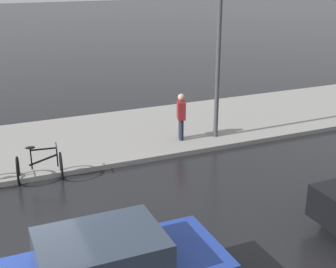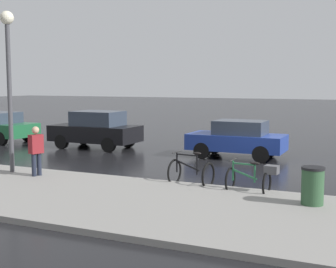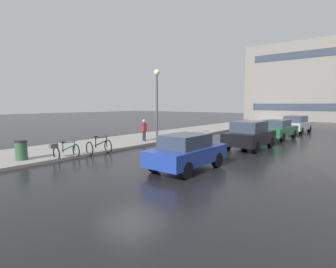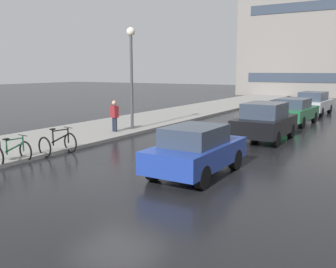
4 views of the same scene
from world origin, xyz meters
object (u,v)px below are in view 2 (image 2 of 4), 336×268
trash_bin (312,189)px  car_blue (237,139)px  car_black (96,130)px  pedestrian (36,150)px  bicycle_nearest (254,178)px  streetlamp (9,64)px  bicycle_second (191,172)px

trash_bin → car_blue: bearing=28.8°
car_black → trash_bin: car_black is taller
pedestrian → car_blue: bearing=-33.6°
bicycle_nearest → streetlamp: (-0.58, 7.67, 3.06)m
car_black → bicycle_second: bearing=-129.5°
bicycle_second → pedestrian: bearing=103.2°
car_black → pedestrian: car_black is taller
pedestrian → trash_bin: (-0.06, -8.11, -0.41)m
bicycle_second → car_blue: 5.58m
pedestrian → bicycle_second: bearing=-76.8°
bicycle_nearest → car_blue: (5.86, 2.10, 0.29)m
pedestrian → trash_bin: size_ratio=1.61×
pedestrian → streetlamp: bearing=79.7°
car_black → streetlamp: 7.12m
streetlamp → trash_bin: streetlamp is taller
streetlamp → car_blue: bearing=-40.8°
bicycle_second → pedestrian: size_ratio=0.76×
trash_bin → pedestrian: bearing=89.6°
car_blue → car_black: size_ratio=0.94×
car_black → streetlamp: size_ratio=0.78×
streetlamp → trash_bin: size_ratio=5.04×
trash_bin → bicycle_nearest: bearing=61.9°
car_blue → streetlamp: bearing=139.2°
bicycle_nearest → car_black: 10.56m
pedestrian → streetlamp: (0.21, 1.15, 2.60)m
car_black → pedestrian: size_ratio=2.43×
car_black → streetlamp: (-6.51, -1.06, 2.69)m
bicycle_nearest → bicycle_second: 1.91m
car_black → bicycle_nearest: bearing=-124.2°
bicycle_second → trash_bin: 3.67m
bicycle_nearest → car_blue: 6.23m
pedestrian → trash_bin: 8.12m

